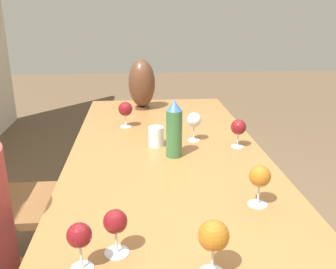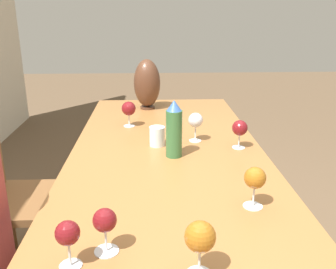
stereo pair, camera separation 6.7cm
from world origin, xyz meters
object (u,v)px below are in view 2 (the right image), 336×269
object	(u,v)px
water_bottle	(174,130)
wine_glass_6	(105,222)
chair_far	(15,194)
wine_glass_5	(68,235)
water_tumbler	(157,136)
wine_glass_4	(255,179)
wine_glass_1	(129,109)
vase	(147,84)
wine_glass_2	(200,238)
wine_glass_3	(196,121)
wine_glass_0	(240,129)

from	to	relation	value
water_bottle	wine_glass_6	xyz separation A→B (m)	(-0.71, 0.23, -0.03)
chair_far	wine_glass_5	bearing A→B (deg)	-151.74
wine_glass_6	chair_far	bearing A→B (deg)	34.04
water_tumbler	wine_glass_4	xyz separation A→B (m)	(-0.62, -0.32, 0.06)
water_tumbler	wine_glass_1	size ratio (longest dim) A/B	0.66
wine_glass_1	wine_glass_4	bearing A→B (deg)	-152.97
water_bottle	wine_glass_5	size ratio (longest dim) A/B	1.96
vase	wine_glass_4	distance (m)	1.39
wine_glass_4	wine_glass_2	bearing A→B (deg)	146.03
wine_glass_6	vase	bearing A→B (deg)	-3.69
water_bottle	wine_glass_5	bearing A→B (deg)	157.28
wine_glass_4	vase	bearing A→B (deg)	15.83
wine_glass_5	wine_glass_6	world-z (taller)	same
water_tumbler	wine_glass_3	world-z (taller)	wine_glass_3
water_bottle	wine_glass_2	bearing A→B (deg)	-178.71
wine_glass_3	water_tumbler	bearing A→B (deg)	106.41
wine_glass_0	chair_far	xyz separation A→B (m)	(0.08, 1.14, -0.37)
wine_glass_4	chair_far	xyz separation A→B (m)	(0.64, 1.07, -0.37)
water_tumbler	wine_glass_5	world-z (taller)	wine_glass_5
vase	wine_glass_1	xyz separation A→B (m)	(-0.39, 0.10, -0.07)
wine_glass_1	chair_far	world-z (taller)	same
vase	wine_glass_2	bearing A→B (deg)	-174.91
wine_glass_1	wine_glass_6	size ratio (longest dim) A/B	1.07
wine_glass_1	wine_glass_3	bearing A→B (deg)	-126.98
wine_glass_2	chair_far	bearing A→B (deg)	40.55
vase	water_bottle	bearing A→B (deg)	-171.36
water_bottle	vase	xyz separation A→B (m)	(0.86, 0.13, 0.04)
vase	wine_glass_1	size ratio (longest dim) A/B	2.27
wine_glass_4	chair_far	distance (m)	1.30
wine_glass_0	chair_far	world-z (taller)	chair_far
chair_far	water_bottle	bearing A→B (deg)	-101.53
wine_glass_1	wine_glass_5	world-z (taller)	wine_glass_1
water_bottle	wine_glass_3	distance (m)	0.23
wine_glass_0	wine_glass_3	xyz separation A→B (m)	(0.11, 0.20, 0.01)
water_tumbler	wine_glass_0	size ratio (longest dim) A/B	0.69
vase	wine_glass_0	world-z (taller)	vase
vase	wine_glass_5	world-z (taller)	vase
wine_glass_1	wine_glass_5	xyz separation A→B (m)	(-1.23, 0.09, -0.00)
water_bottle	wine_glass_1	distance (m)	0.52
water_bottle	vase	distance (m)	0.87
wine_glass_1	chair_far	size ratio (longest dim) A/B	0.16
vase	wine_glass_3	world-z (taller)	vase
wine_glass_1	wine_glass_6	world-z (taller)	wine_glass_1
wine_glass_0	wine_glass_5	world-z (taller)	wine_glass_0
vase	wine_glass_2	xyz separation A→B (m)	(-1.67, -0.15, -0.06)
water_bottle	vase	bearing A→B (deg)	8.64
wine_glass_3	chair_far	size ratio (longest dim) A/B	0.16
water_tumbler	wine_glass_0	distance (m)	0.41
vase	water_tumbler	bearing A→B (deg)	-175.60
vase	wine_glass_2	world-z (taller)	vase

